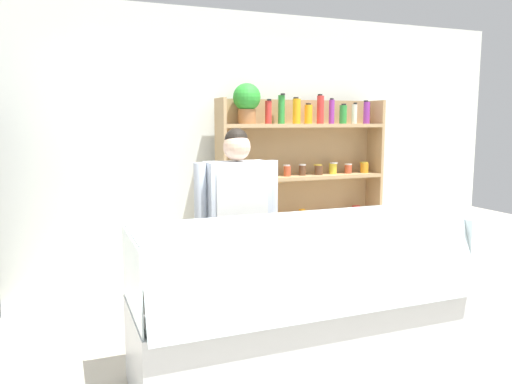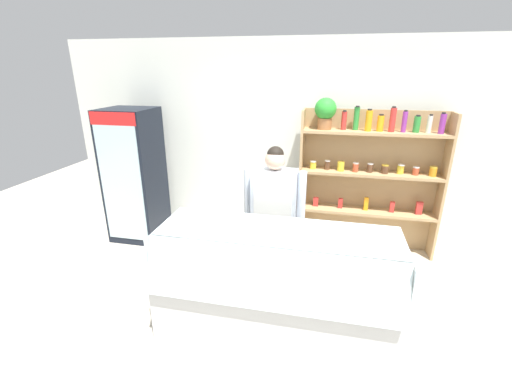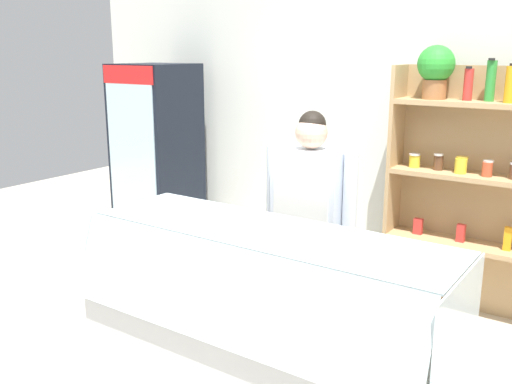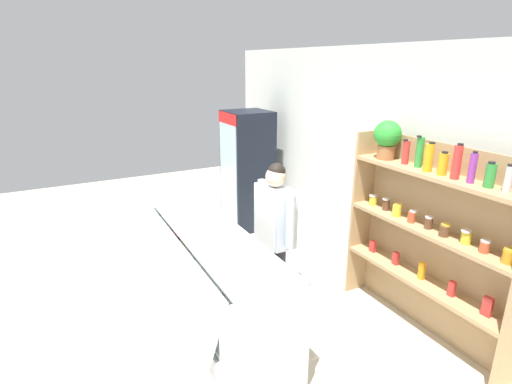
{
  "view_description": "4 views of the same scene",
  "coord_description": "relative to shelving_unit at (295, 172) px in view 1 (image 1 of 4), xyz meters",
  "views": [
    {
      "loc": [
        -1.41,
        -2.77,
        1.62
      ],
      "look_at": [
        -0.09,
        0.54,
        1.12
      ],
      "focal_mm": 35.0,
      "sensor_mm": 36.0,
      "label": 1
    },
    {
      "loc": [
        0.36,
        -2.63,
        2.32
      ],
      "look_at": [
        -0.32,
        0.46,
        1.17
      ],
      "focal_mm": 24.0,
      "sensor_mm": 36.0,
      "label": 2
    },
    {
      "loc": [
        1.59,
        -2.44,
        1.95
      ],
      "look_at": [
        -0.36,
        0.38,
        1.09
      ],
      "focal_mm": 40.0,
      "sensor_mm": 36.0,
      "label": 3
    },
    {
      "loc": [
        3.09,
        -1.21,
        2.52
      ],
      "look_at": [
        -0.36,
        0.6,
        1.25
      ],
      "focal_mm": 28.0,
      "sensor_mm": 36.0,
      "label": 4
    }
  ],
  "objects": [
    {
      "name": "ground_plane",
      "position": [
        -0.81,
        -1.76,
        -1.12
      ],
      "size": [
        12.0,
        12.0,
        0.0
      ],
      "primitive_type": "plane",
      "color": "beige"
    },
    {
      "name": "shop_clerk",
      "position": [
        -0.99,
        -1.04,
        -0.18
      ],
      "size": [
        0.66,
        0.25,
        1.58
      ],
      "color": "#2D2D38",
      "rests_on": "ground"
    },
    {
      "name": "back_wall",
      "position": [
        -0.81,
        0.28,
        0.23
      ],
      "size": [
        6.8,
        0.1,
        2.7
      ],
      "primitive_type": "cube",
      "color": "silver",
      "rests_on": "ground"
    },
    {
      "name": "deli_display_case",
      "position": [
        -0.84,
        -1.8,
        -0.8
      ],
      "size": [
        2.1,
        0.82,
        1.01
      ],
      "color": "silver",
      "rests_on": "ground"
    },
    {
      "name": "shelving_unit",
      "position": [
        0.0,
        0.0,
        0.0
      ],
      "size": [
        1.75,
        0.29,
        1.99
      ],
      "color": "tan",
      "rests_on": "ground"
    }
  ]
}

